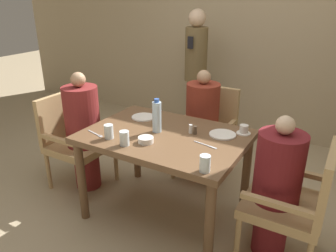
# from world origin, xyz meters

# --- Properties ---
(ground_plane) EXTENTS (16.00, 16.00, 0.00)m
(ground_plane) POSITION_xyz_m (0.00, 0.00, 0.00)
(ground_plane) COLOR tan
(wall_back) EXTENTS (8.00, 0.06, 2.80)m
(wall_back) POSITION_xyz_m (0.00, 2.16, 1.40)
(wall_back) COLOR tan
(wall_back) RESTS_ON ground_plane
(dining_table) EXTENTS (1.25, 0.90, 0.76)m
(dining_table) POSITION_xyz_m (0.00, 0.00, 0.66)
(dining_table) COLOR brown
(dining_table) RESTS_ON ground_plane
(chair_left_side) EXTENTS (0.52, 0.52, 0.90)m
(chair_left_side) POSITION_xyz_m (-1.03, 0.00, 0.50)
(chair_left_side) COLOR tan
(chair_left_side) RESTS_ON ground_plane
(diner_in_left_chair) EXTENTS (0.32, 0.32, 1.15)m
(diner_in_left_chair) POSITION_xyz_m (-0.89, 0.00, 0.59)
(diner_in_left_chair) COLOR maroon
(diner_in_left_chair) RESTS_ON ground_plane
(chair_far_side) EXTENTS (0.52, 0.52, 0.90)m
(chair_far_side) POSITION_xyz_m (0.00, 0.85, 0.50)
(chair_far_side) COLOR tan
(chair_far_side) RESTS_ON ground_plane
(diner_in_far_chair) EXTENTS (0.32, 0.32, 1.13)m
(diner_in_far_chair) POSITION_xyz_m (-0.00, 0.71, 0.58)
(diner_in_far_chair) COLOR maroon
(diner_in_far_chair) RESTS_ON ground_plane
(chair_right_side) EXTENTS (0.52, 0.52, 0.90)m
(chair_right_side) POSITION_xyz_m (1.03, 0.00, 0.50)
(chair_right_side) COLOR tan
(chair_right_side) RESTS_ON ground_plane
(diner_in_right_chair) EXTENTS (0.32, 0.32, 1.07)m
(diner_in_right_chair) POSITION_xyz_m (0.89, 0.00, 0.55)
(diner_in_right_chair) COLOR maroon
(diner_in_right_chair) RESTS_ON ground_plane
(standing_host) EXTENTS (0.27, 0.31, 1.61)m
(standing_host) POSITION_xyz_m (-0.53, 1.64, 0.87)
(standing_host) COLOR #2D2D33
(standing_host) RESTS_ON ground_plane
(plate_main_left) EXTENTS (0.21, 0.21, 0.01)m
(plate_main_left) POSITION_xyz_m (-0.35, 0.21, 0.76)
(plate_main_left) COLOR white
(plate_main_left) RESTS_ON dining_table
(plate_main_right) EXTENTS (0.21, 0.21, 0.01)m
(plate_main_right) POSITION_xyz_m (0.40, 0.20, 0.76)
(plate_main_right) COLOR white
(plate_main_right) RESTS_ON dining_table
(teacup_with_saucer) EXTENTS (0.11, 0.11, 0.07)m
(teacup_with_saucer) POSITION_xyz_m (0.53, 0.31, 0.79)
(teacup_with_saucer) COLOR white
(teacup_with_saucer) RESTS_ON dining_table
(bowl_small) EXTENTS (0.12, 0.12, 0.04)m
(bowl_small) POSITION_xyz_m (-0.04, -0.21, 0.78)
(bowl_small) COLOR white
(bowl_small) RESTS_ON dining_table
(water_bottle) EXTENTS (0.07, 0.07, 0.27)m
(water_bottle) POSITION_xyz_m (-0.08, 0.01, 0.88)
(water_bottle) COLOR silver
(water_bottle) RESTS_ON dining_table
(glass_tall_near) EXTENTS (0.07, 0.07, 0.11)m
(glass_tall_near) POSITION_xyz_m (-0.15, -0.33, 0.81)
(glass_tall_near) COLOR silver
(glass_tall_near) RESTS_ON dining_table
(glass_tall_mid) EXTENTS (0.07, 0.07, 0.11)m
(glass_tall_mid) POSITION_xyz_m (-0.33, -0.29, 0.81)
(glass_tall_mid) COLOR silver
(glass_tall_mid) RESTS_ON dining_table
(glass_tall_far) EXTENTS (0.07, 0.07, 0.11)m
(glass_tall_far) POSITION_xyz_m (0.51, -0.38, 0.81)
(glass_tall_far) COLOR silver
(glass_tall_far) RESTS_ON dining_table
(salt_shaker) EXTENTS (0.03, 0.03, 0.07)m
(salt_shaker) POSITION_xyz_m (0.17, 0.11, 0.79)
(salt_shaker) COLOR white
(salt_shaker) RESTS_ON dining_table
(pepper_shaker) EXTENTS (0.03, 0.03, 0.07)m
(pepper_shaker) POSITION_xyz_m (0.21, 0.11, 0.79)
(pepper_shaker) COLOR #4C3D2D
(pepper_shaker) RESTS_ON dining_table
(fork_beside_plate) EXTENTS (0.18, 0.06, 0.00)m
(fork_beside_plate) POSITION_xyz_m (-0.46, -0.28, 0.76)
(fork_beside_plate) COLOR silver
(fork_beside_plate) RESTS_ON dining_table
(knife_beside_plate) EXTENTS (0.20, 0.05, 0.00)m
(knife_beside_plate) POSITION_xyz_m (0.37, -0.03, 0.76)
(knife_beside_plate) COLOR silver
(knife_beside_plate) RESTS_ON dining_table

